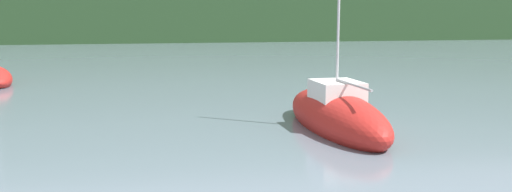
{
  "coord_description": "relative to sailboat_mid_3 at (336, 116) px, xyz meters",
  "views": [
    {
      "loc": [
        -3.48,
        20.05,
        4.34
      ],
      "look_at": [
        0.0,
        38.33,
        1.39
      ],
      "focal_mm": 37.61,
      "sensor_mm": 36.0,
      "label": 1
    }
  ],
  "objects": [
    {
      "name": "sailboat_mid_3",
      "position": [
        0.0,
        0.0,
        0.0
      ],
      "size": [
        2.72,
        7.93,
        8.81
      ],
      "rotation": [
        0.0,
        0.0,
        1.62
      ],
      "color": "red",
      "rests_on": "ground_plane"
    }
  ]
}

